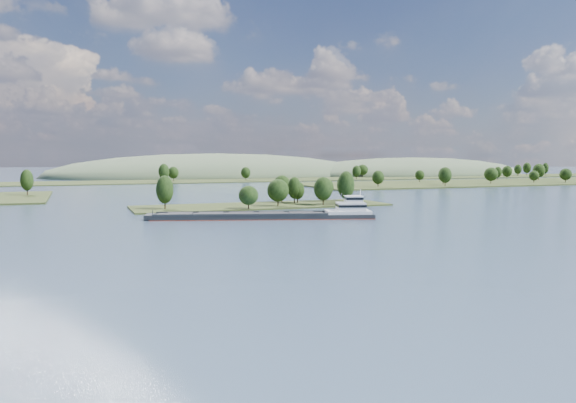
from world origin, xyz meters
name	(u,v)px	position (x,y,z in m)	size (l,w,h in m)	color
ground	(326,224)	(0.00, 120.00, 0.00)	(1800.00, 1800.00, 0.00)	#3B4E65
tree_island	(281,196)	(7.43, 179.25, 3.86)	(100.00, 32.20, 14.45)	#293417
right_bank	(510,181)	(231.60, 299.38, 0.95)	(320.00, 90.00, 14.46)	#293417
back_shoreline	(181,181)	(7.19, 399.75, 0.65)	(900.00, 60.00, 14.97)	#293417
hill_east	(413,175)	(260.00, 470.00, 0.00)	(260.00, 140.00, 36.00)	#44553A
hill_west	(217,176)	(60.00, 500.00, 0.00)	(320.00, 160.00, 44.00)	#44553A
cargo_barge	(277,215)	(-8.86, 137.97, 1.22)	(71.15, 28.64, 9.70)	black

